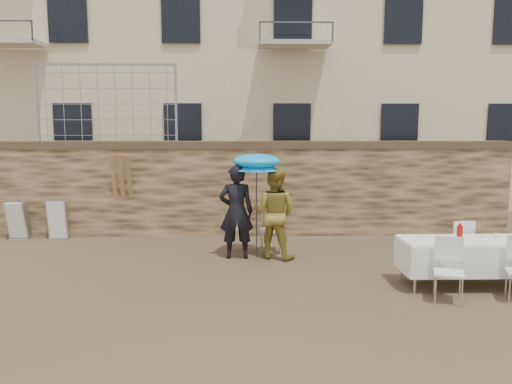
{
  "coord_description": "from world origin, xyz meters",
  "views": [
    {
      "loc": [
        0.17,
        -6.83,
        2.61
      ],
      "look_at": [
        0.4,
        2.2,
        1.4
      ],
      "focal_mm": 35.0,
      "sensor_mm": 36.0,
      "label": 1
    }
  ],
  "objects_px": {
    "umbrella": "(257,165)",
    "man_suit": "(236,212)",
    "couple_chair_left": "(237,228)",
    "table_chair_front_left": "(449,271)",
    "couple_chair_right": "(270,228)",
    "table_chair_back": "(458,246)",
    "soda_bottle": "(460,234)",
    "chair_stack_right": "(60,219)",
    "banquet_table": "(467,242)",
    "chair_stack_left": "(20,219)",
    "woman_dress": "(274,213)"
  },
  "relations": [
    {
      "from": "umbrella",
      "to": "man_suit",
      "type": "bearing_deg",
      "value": -165.96
    },
    {
      "from": "umbrella",
      "to": "couple_chair_left",
      "type": "relative_size",
      "value": 2.04
    },
    {
      "from": "couple_chair_left",
      "to": "table_chair_front_left",
      "type": "height_order",
      "value": "same"
    },
    {
      "from": "couple_chair_right",
      "to": "table_chair_back",
      "type": "xyz_separation_m",
      "value": [
        3.26,
        -1.6,
        0.0
      ]
    },
    {
      "from": "couple_chair_right",
      "to": "soda_bottle",
      "type": "relative_size",
      "value": 3.69
    },
    {
      "from": "chair_stack_right",
      "to": "couple_chair_left",
      "type": "bearing_deg",
      "value": -17.73
    },
    {
      "from": "couple_chair_left",
      "to": "table_chair_back",
      "type": "distance_m",
      "value": 4.27
    },
    {
      "from": "man_suit",
      "to": "soda_bottle",
      "type": "xyz_separation_m",
      "value": [
        3.56,
        -2.0,
        -0.02
      ]
    },
    {
      "from": "couple_chair_right",
      "to": "table_chair_front_left",
      "type": "height_order",
      "value": "same"
    },
    {
      "from": "table_chair_front_left",
      "to": "chair_stack_right",
      "type": "relative_size",
      "value": 1.04
    },
    {
      "from": "banquet_table",
      "to": "table_chair_back",
      "type": "distance_m",
      "value": 0.86
    },
    {
      "from": "soda_bottle",
      "to": "table_chair_front_left",
      "type": "bearing_deg",
      "value": -123.69
    },
    {
      "from": "couple_chair_right",
      "to": "chair_stack_right",
      "type": "bearing_deg",
      "value": -16.67
    },
    {
      "from": "couple_chair_left",
      "to": "soda_bottle",
      "type": "xyz_separation_m",
      "value": [
        3.56,
        -2.55,
        0.43
      ]
    },
    {
      "from": "soda_bottle",
      "to": "chair_stack_right",
      "type": "bearing_deg",
      "value": 153.34
    },
    {
      "from": "couple_chair_left",
      "to": "banquet_table",
      "type": "xyz_separation_m",
      "value": [
        3.76,
        -2.4,
        0.25
      ]
    },
    {
      "from": "table_chair_front_left",
      "to": "couple_chair_left",
      "type": "bearing_deg",
      "value": 153.82
    },
    {
      "from": "umbrella",
      "to": "soda_bottle",
      "type": "relative_size",
      "value": 7.54
    },
    {
      "from": "banquet_table",
      "to": "chair_stack_left",
      "type": "relative_size",
      "value": 2.28
    },
    {
      "from": "man_suit",
      "to": "woman_dress",
      "type": "relative_size",
      "value": 1.03
    },
    {
      "from": "banquet_table",
      "to": "couple_chair_right",
      "type": "bearing_deg",
      "value": 141.99
    },
    {
      "from": "umbrella",
      "to": "couple_chair_right",
      "type": "distance_m",
      "value": 1.47
    },
    {
      "from": "table_chair_front_left",
      "to": "table_chair_back",
      "type": "distance_m",
      "value": 1.74
    },
    {
      "from": "man_suit",
      "to": "couple_chair_right",
      "type": "xyz_separation_m",
      "value": [
        0.7,
        0.55,
        -0.45
      ]
    },
    {
      "from": "banquet_table",
      "to": "chair_stack_right",
      "type": "bearing_deg",
      "value": 154.8
    },
    {
      "from": "man_suit",
      "to": "table_chair_front_left",
      "type": "relative_size",
      "value": 1.93
    },
    {
      "from": "couple_chair_right",
      "to": "chair_stack_right",
      "type": "height_order",
      "value": "couple_chair_right"
    },
    {
      "from": "woman_dress",
      "to": "umbrella",
      "type": "bearing_deg",
      "value": 8.14
    },
    {
      "from": "man_suit",
      "to": "table_chair_front_left",
      "type": "height_order",
      "value": "man_suit"
    },
    {
      "from": "soda_bottle",
      "to": "couple_chair_right",
      "type": "bearing_deg",
      "value": 138.37
    },
    {
      "from": "man_suit",
      "to": "chair_stack_right",
      "type": "height_order",
      "value": "man_suit"
    },
    {
      "from": "chair_stack_right",
      "to": "umbrella",
      "type": "bearing_deg",
      "value": -21.34
    },
    {
      "from": "man_suit",
      "to": "banquet_table",
      "type": "bearing_deg",
      "value": 152.76
    },
    {
      "from": "chair_stack_right",
      "to": "couple_chair_right",
      "type": "bearing_deg",
      "value": -15.29
    },
    {
      "from": "table_chair_front_left",
      "to": "couple_chair_right",
      "type": "bearing_deg",
      "value": 146.72
    },
    {
      "from": "couple_chair_right",
      "to": "banquet_table",
      "type": "bearing_deg",
      "value": 140.62
    },
    {
      "from": "chair_stack_left",
      "to": "banquet_table",
      "type": "bearing_deg",
      "value": -22.9
    },
    {
      "from": "soda_bottle",
      "to": "chair_stack_left",
      "type": "relative_size",
      "value": 0.28
    },
    {
      "from": "woman_dress",
      "to": "banquet_table",
      "type": "xyz_separation_m",
      "value": [
        3.01,
        -1.85,
        -0.16
      ]
    },
    {
      "from": "couple_chair_left",
      "to": "banquet_table",
      "type": "bearing_deg",
      "value": 150.65
    },
    {
      "from": "couple_chair_right",
      "to": "man_suit",
      "type": "bearing_deg",
      "value": 36.79
    },
    {
      "from": "chair_stack_right",
      "to": "banquet_table",
      "type": "bearing_deg",
      "value": -25.2
    },
    {
      "from": "man_suit",
      "to": "umbrella",
      "type": "xyz_separation_m",
      "value": [
        0.4,
        0.1,
        0.92
      ]
    },
    {
      "from": "couple_chair_right",
      "to": "table_chair_back",
      "type": "height_order",
      "value": "same"
    },
    {
      "from": "soda_bottle",
      "to": "chair_stack_right",
      "type": "relative_size",
      "value": 0.28
    },
    {
      "from": "table_chair_back",
      "to": "banquet_table",
      "type": "bearing_deg",
      "value": 68.59
    },
    {
      "from": "man_suit",
      "to": "banquet_table",
      "type": "height_order",
      "value": "man_suit"
    },
    {
      "from": "woman_dress",
      "to": "banquet_table",
      "type": "height_order",
      "value": "woman_dress"
    },
    {
      "from": "couple_chair_left",
      "to": "chair_stack_left",
      "type": "relative_size",
      "value": 1.04
    },
    {
      "from": "man_suit",
      "to": "couple_chair_right",
      "type": "height_order",
      "value": "man_suit"
    }
  ]
}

